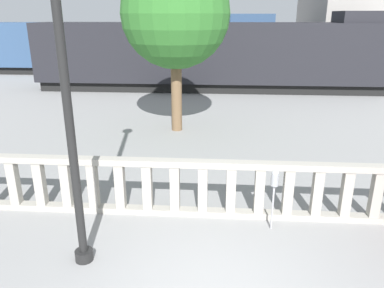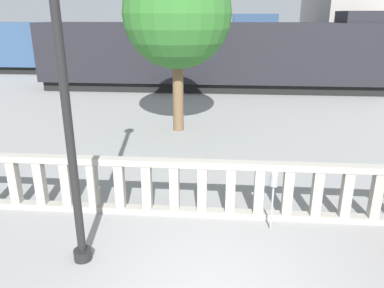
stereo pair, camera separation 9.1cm
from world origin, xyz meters
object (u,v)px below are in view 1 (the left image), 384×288
tree_left (175,14)px  train_far (130,47)px  parking_meter (275,183)px  train_near (212,56)px  lamppost (60,38)px

tree_left → train_far: bearing=109.7°
parking_meter → train_near: (-1.57, 14.90, 0.94)m
train_near → train_far: size_ratio=0.94×
parking_meter → tree_left: bearing=111.7°
parking_meter → lamppost: bearing=-159.5°
lamppost → train_near: bearing=83.2°
lamppost → tree_left: 8.18m
parking_meter → train_far: bearing=110.3°
lamppost → parking_meter: 4.68m
train_near → train_far: train_near is taller
train_far → tree_left: (5.03, -14.08, 2.29)m
train_far → tree_left: tree_left is taller
train_far → tree_left: 15.13m
train_near → train_far: bearing=135.8°
train_near → tree_left: size_ratio=3.20×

